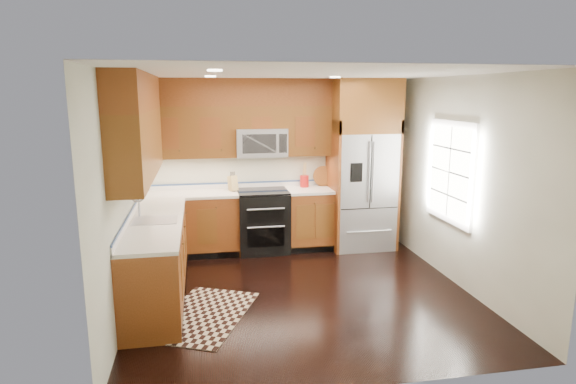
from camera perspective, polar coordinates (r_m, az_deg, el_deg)
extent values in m
plane|color=black|center=(6.00, 1.62, -11.79)|extent=(4.00, 4.00, 0.00)
cube|color=silver|center=(7.56, -1.49, 3.36)|extent=(4.00, 0.02, 2.60)
cube|color=silver|center=(5.56, -18.90, -0.28)|extent=(0.02, 4.00, 2.60)
cube|color=silver|center=(6.34, 19.67, 1.08)|extent=(0.02, 4.00, 2.60)
cube|color=white|center=(6.48, 18.70, 2.26)|extent=(0.04, 1.10, 1.30)
cube|color=white|center=(6.48, 18.62, 2.26)|extent=(0.02, 0.95, 1.15)
cube|color=brown|center=(7.35, -11.29, -3.88)|extent=(1.37, 0.60, 0.90)
cube|color=brown|center=(7.53, 2.59, -3.28)|extent=(0.72, 0.60, 0.90)
cube|color=brown|center=(5.94, -15.20, -7.83)|extent=(0.60, 2.40, 0.90)
cube|color=white|center=(7.26, -5.59, -0.08)|extent=(2.85, 0.62, 0.04)
cube|color=white|center=(5.80, -15.44, -3.44)|extent=(0.62, 2.40, 0.04)
cube|color=brown|center=(7.27, -5.82, 7.14)|extent=(2.85, 0.33, 0.75)
cube|color=brown|center=(5.65, -17.30, 5.41)|extent=(0.33, 2.40, 0.75)
cube|color=brown|center=(7.24, -5.92, 11.68)|extent=(2.85, 0.33, 0.40)
cube|color=brown|center=(5.63, -17.66, 11.24)|extent=(0.33, 2.40, 0.40)
cube|color=black|center=(7.37, -2.98, -3.53)|extent=(0.76, 0.64, 0.92)
cube|color=black|center=(7.26, -3.02, 0.09)|extent=(0.76, 0.60, 0.02)
cube|color=black|center=(7.03, -2.65, -2.94)|extent=(0.55, 0.01, 0.18)
cube|color=black|center=(7.11, -2.63, -5.43)|extent=(0.55, 0.01, 0.28)
cylinder|color=#B2B2B7|center=(6.97, -2.63, -2.03)|extent=(0.55, 0.02, 0.02)
cylinder|color=#B2B2B7|center=(7.04, -2.61, -4.17)|extent=(0.55, 0.02, 0.02)
cube|color=#B2B2B7|center=(7.28, -3.21, 5.89)|extent=(0.76, 0.40, 0.42)
cube|color=black|center=(7.08, -3.41, 5.72)|extent=(0.50, 0.01, 0.28)
cube|color=#B2B2B7|center=(7.58, 8.72, 0.19)|extent=(0.90, 0.74, 1.80)
cube|color=black|center=(7.17, 9.78, 2.35)|extent=(0.01, 0.01, 1.08)
cube|color=black|center=(7.10, 8.12, 2.30)|extent=(0.18, 0.01, 0.28)
cube|color=brown|center=(7.42, 5.31, 0.82)|extent=(0.04, 0.74, 2.00)
cube|color=brown|center=(7.73, 12.04, 1.04)|extent=(0.04, 0.74, 2.00)
cube|color=brown|center=(7.44, 9.03, 10.06)|extent=(0.98, 0.74, 0.80)
cube|color=#B2B2B7|center=(5.79, -15.46, -3.16)|extent=(0.50, 0.42, 0.02)
cylinder|color=#B2B2B7|center=(6.00, -17.25, -1.48)|extent=(0.02, 0.02, 0.28)
torus|color=#B2B2B7|center=(5.89, -17.42, -0.33)|extent=(0.18, 0.02, 0.18)
cube|color=black|center=(5.51, -9.86, -14.16)|extent=(1.31, 1.59, 0.01)
cube|color=tan|center=(7.30, -6.56, 1.03)|extent=(0.15, 0.17, 0.23)
cylinder|color=#AA1514|center=(7.55, 1.95, 1.28)|extent=(0.15, 0.15, 0.18)
cylinder|color=brown|center=(7.67, 4.18, 0.82)|extent=(0.38, 0.38, 0.02)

